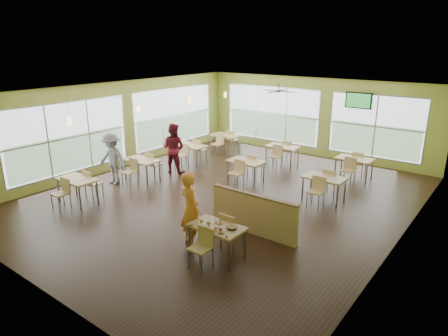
{
  "coord_description": "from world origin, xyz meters",
  "views": [
    {
      "loc": [
        6.85,
        -9.14,
        4.54
      ],
      "look_at": [
        0.43,
        -0.67,
        1.18
      ],
      "focal_mm": 32.0,
      "sensor_mm": 36.0,
      "label": 1
    }
  ],
  "objects_px": {
    "main_table": "(217,231)",
    "half_wall_divider": "(253,214)",
    "food_basket": "(232,227)",
    "man_plaid": "(190,209)"
  },
  "relations": [
    {
      "from": "man_plaid",
      "to": "food_basket",
      "type": "distance_m",
      "value": 1.19
    },
    {
      "from": "food_basket",
      "to": "half_wall_divider",
      "type": "bearing_deg",
      "value": 103.99
    },
    {
      "from": "man_plaid",
      "to": "food_basket",
      "type": "height_order",
      "value": "man_plaid"
    },
    {
      "from": "main_table",
      "to": "half_wall_divider",
      "type": "bearing_deg",
      "value": 90.0
    },
    {
      "from": "main_table",
      "to": "food_basket",
      "type": "bearing_deg",
      "value": 15.14
    },
    {
      "from": "half_wall_divider",
      "to": "food_basket",
      "type": "relative_size",
      "value": 9.74
    },
    {
      "from": "main_table",
      "to": "half_wall_divider",
      "type": "relative_size",
      "value": 0.63
    },
    {
      "from": "half_wall_divider",
      "to": "food_basket",
      "type": "distance_m",
      "value": 1.42
    },
    {
      "from": "main_table",
      "to": "man_plaid",
      "type": "height_order",
      "value": "man_plaid"
    },
    {
      "from": "half_wall_divider",
      "to": "man_plaid",
      "type": "xyz_separation_m",
      "value": [
        -0.84,
        -1.36,
        0.37
      ]
    }
  ]
}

